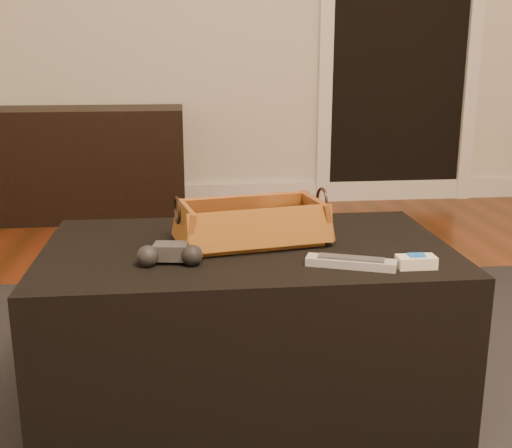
{
  "coord_description": "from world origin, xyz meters",
  "views": [
    {
      "loc": [
        0.02,
        -1.08,
        0.9
      ],
      "look_at": [
        0.18,
        0.41,
        0.49
      ],
      "focal_mm": 45.0,
      "sensor_mm": 36.0,
      "label": 1
    }
  ],
  "objects": [
    {
      "name": "baseboard",
      "position": [
        0.0,
        2.73,
        0.06
      ],
      "size": [
        5.0,
        0.04,
        0.12
      ],
      "primitive_type": "cube",
      "color": "white",
      "rests_on": "floor"
    },
    {
      "name": "doorway_opening",
      "position": [
        1.3,
        2.73,
        1.02
      ],
      "size": [
        0.82,
        0.02,
        2.0
      ],
      "primitive_type": "cube",
      "color": "black",
      "rests_on": "floor"
    },
    {
      "name": "door_jamb_left",
      "position": [
        0.85,
        2.72,
        1.02
      ],
      "size": [
        0.08,
        0.05,
        2.05
      ],
      "primitive_type": "cube",
      "color": "white",
      "rests_on": "floor"
    },
    {
      "name": "door_jamb_right",
      "position": [
        1.75,
        2.72,
        1.02
      ],
      "size": [
        0.08,
        0.05,
        2.05
      ],
      "primitive_type": "cube",
      "color": "white",
      "rests_on": "floor"
    },
    {
      "name": "media_cabinet",
      "position": [
        -0.76,
        2.51,
        0.3
      ],
      "size": [
        1.53,
        0.45,
        0.6
      ],
      "primitive_type": "cube",
      "color": "black",
      "rests_on": "floor"
    },
    {
      "name": "area_rug",
      "position": [
        0.16,
        0.38,
        0.01
      ],
      "size": [
        2.6,
        2.0,
        0.01
      ],
      "primitive_type": "cube",
      "color": "black",
      "rests_on": "floor"
    },
    {
      "name": "ottoman",
      "position": [
        0.16,
        0.43,
        0.22
      ],
      "size": [
        1.0,
        0.6,
        0.42
      ],
      "primitive_type": "cube",
      "color": "black",
      "rests_on": "area_rug"
    },
    {
      "name": "tv_remote",
      "position": [
        0.16,
        0.43,
        0.46
      ],
      "size": [
        0.2,
        0.1,
        0.02
      ],
      "primitive_type": "cube",
      "rotation": [
        0.0,
        0.0,
        0.29
      ],
      "color": "black",
      "rests_on": "wicker_basket"
    },
    {
      "name": "cloth_bundle",
      "position": [
        0.27,
        0.5,
        0.47
      ],
      "size": [
        0.1,
        0.07,
        0.06
      ],
      "primitive_type": "cube",
      "rotation": [
        0.0,
        0.0,
        0.01
      ],
      "color": "tan",
      "rests_on": "wicker_basket"
    },
    {
      "name": "wicker_basket",
      "position": [
        0.18,
        0.45,
        0.48
      ],
      "size": [
        0.4,
        0.26,
        0.13
      ],
      "color": "olive",
      "rests_on": "ottoman"
    },
    {
      "name": "game_controller",
      "position": [
        -0.02,
        0.31,
        0.46
      ],
      "size": [
        0.15,
        0.09,
        0.05
      ],
      "color": "#323234",
      "rests_on": "ottoman"
    },
    {
      "name": "silver_remote",
      "position": [
        0.38,
        0.24,
        0.44
      ],
      "size": [
        0.2,
        0.11,
        0.02
      ],
      "color": "silver",
      "rests_on": "ottoman"
    },
    {
      "name": "cream_gadget",
      "position": [
        0.52,
        0.22,
        0.45
      ],
      "size": [
        0.09,
        0.04,
        0.03
      ],
      "color": "silver",
      "rests_on": "ottoman"
    }
  ]
}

